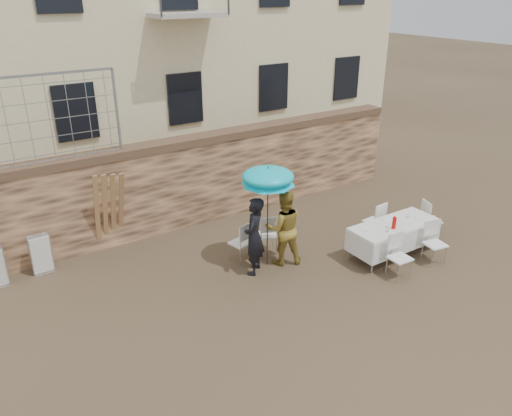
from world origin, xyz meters
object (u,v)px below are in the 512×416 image
table_chair_side (431,219)px  chair_stack_right (40,252)px  umbrella (268,179)px  soda_bottle (394,223)px  couple_chair_left (241,242)px  banquet_table (394,226)px  table_chair_back (374,220)px  man_suit (254,236)px  table_chair_front_left (400,257)px  couple_chair_right (267,234)px  woman_dress (284,228)px  table_chair_front_right (435,243)px

table_chair_side → chair_stack_right: 8.89m
umbrella → soda_bottle: 2.96m
couple_chair_left → banquet_table: (3.02, -1.61, 0.25)m
table_chair_back → banquet_table: bearing=71.5°
man_suit → couple_chair_left: man_suit is taller
umbrella → table_chair_front_left: size_ratio=2.20×
table_chair_front_left → table_chair_side: 2.17m
man_suit → couple_chair_right: man_suit is taller
couple_chair_right → woman_dress: bearing=115.2°
umbrella → table_chair_front_left: umbrella is taller
man_suit → table_chair_front_right: bearing=109.5°
banquet_table → table_chair_back: table_chair_back is taller
couple_chair_left → umbrella: bearing=118.8°
couple_chair_right → table_chair_front_right: (2.82, -2.36, 0.00)m
chair_stack_right → table_chair_front_right: bearing=-30.4°
umbrella → table_chair_side: 4.42m
soda_bottle → chair_stack_right: 7.57m
couple_chair_right → chair_stack_right: size_ratio=1.04×
table_chair_front_left → woman_dress: bearing=135.4°
couple_chair_right → table_chair_front_left: (1.72, -2.36, 0.00)m
couple_chair_left → banquet_table: 3.43m
man_suit → umbrella: (0.40, 0.10, 1.14)m
soda_bottle → table_chair_front_left: bearing=-123.7°
man_suit → table_chair_front_right: man_suit is taller
woman_dress → couple_chair_left: bearing=-13.9°
soda_bottle → table_chair_side: (1.60, 0.25, -0.43)m
woman_dress → table_chair_front_left: bearing=155.1°
table_chair_back → table_chair_side: (1.20, -0.70, 0.00)m
banquet_table → table_chair_back: bearing=76.0°
table_chair_front_right → soda_bottle: bearing=149.3°
soda_bottle → chair_stack_right: soda_bottle is taller
couple_chair_left → banquet_table: size_ratio=0.46×
table_chair_back → chair_stack_right: table_chair_back is taller
table_chair_front_left → table_chair_back: (0.80, 1.55, 0.00)m
table_chair_back → couple_chair_left: bearing=-18.6°
umbrella → man_suit: bearing=-166.0°
soda_bottle → table_chair_front_right: bearing=-40.6°
couple_chair_left → table_chair_side: (4.42, -1.51, 0.00)m
man_suit → umbrella: 1.22m
woman_dress → couple_chair_right: size_ratio=1.76×
banquet_table → table_chair_front_right: size_ratio=2.19×
table_chair_back → table_chair_side: same height
table_chair_front_right → table_chair_side: size_ratio=1.00×
table_chair_side → chair_stack_right: size_ratio=1.04×
banquet_table → soda_bottle: soda_bottle is taller
banquet_table → table_chair_side: size_ratio=2.19×
couple_chair_right → banquet_table: 2.83m
couple_chair_left → couple_chair_right: bearing=167.2°
table_chair_front_left → table_chair_side: bearing=25.7°
man_suit → umbrella: size_ratio=0.81×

